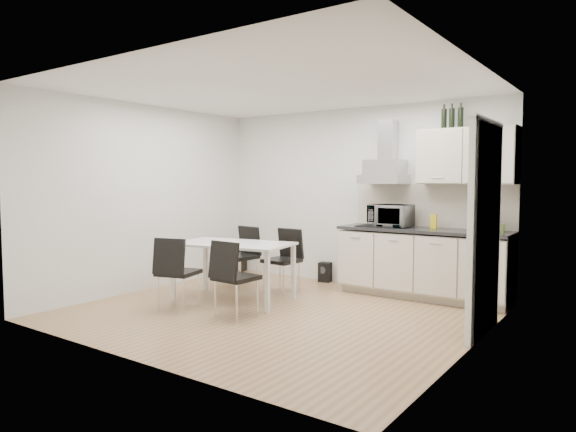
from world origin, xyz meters
name	(u,v)px	position (x,y,z in m)	size (l,w,h in m)	color
ground	(275,312)	(0.00, 0.00, 0.00)	(4.50, 4.50, 0.00)	tan
wall_back	(356,197)	(0.00, 2.00, 1.30)	(4.50, 0.10, 2.60)	white
wall_front	(133,210)	(0.00, -2.00, 1.30)	(4.50, 0.10, 2.60)	white
wall_left	(147,198)	(-2.25, 0.00, 1.30)	(0.10, 4.00, 2.60)	white
wall_right	(474,208)	(2.25, 0.00, 1.30)	(0.10, 4.00, 2.60)	white
ceiling	(275,88)	(0.00, 0.00, 2.60)	(4.50, 4.50, 0.00)	white
doorway	(485,230)	(2.21, 0.55, 1.05)	(0.08, 1.04, 2.10)	white
kitchenette	(427,235)	(1.19, 1.73, 0.83)	(2.22, 0.64, 2.52)	beige
dining_table	(233,249)	(-0.79, 0.17, 0.67)	(1.58, 1.08, 0.75)	white
chair_far_left	(240,258)	(-1.23, 0.80, 0.44)	(0.44, 0.50, 0.88)	black
chair_far_right	(282,261)	(-0.54, 0.88, 0.44)	(0.44, 0.50, 0.88)	black
chair_near_left	(178,273)	(-1.01, -0.57, 0.44)	(0.44, 0.50, 0.88)	black
chair_near_right	(236,279)	(-0.23, -0.42, 0.44)	(0.44, 0.50, 0.88)	black
guitar_amp	(233,258)	(-2.10, 1.65, 0.26)	(0.46, 0.67, 0.52)	black
floor_speaker	(325,272)	(-0.46, 1.90, 0.15)	(0.18, 0.16, 0.30)	black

